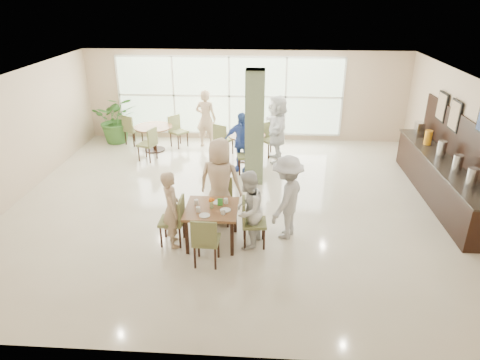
# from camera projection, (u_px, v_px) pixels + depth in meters

# --- Properties ---
(ground) EXTENTS (10.00, 10.00, 0.00)m
(ground) POSITION_uv_depth(u_px,v_px,m) (235.00, 202.00, 9.83)
(ground) COLOR beige
(ground) RESTS_ON ground
(room_shell) EXTENTS (10.00, 10.00, 10.00)m
(room_shell) POSITION_uv_depth(u_px,v_px,m) (234.00, 131.00, 9.12)
(room_shell) COLOR white
(room_shell) RESTS_ON ground
(window_bank) EXTENTS (7.00, 0.04, 7.00)m
(window_bank) POSITION_uv_depth(u_px,v_px,m) (229.00, 96.00, 13.33)
(window_bank) COLOR silver
(window_bank) RESTS_ON ground
(column) EXTENTS (0.45, 0.45, 2.80)m
(column) POSITION_uv_depth(u_px,v_px,m) (255.00, 128.00, 10.32)
(column) COLOR #5B6A4A
(column) RESTS_ON ground
(main_table) EXTENTS (0.98, 0.98, 0.75)m
(main_table) POSITION_uv_depth(u_px,v_px,m) (212.00, 212.00, 8.01)
(main_table) COLOR brown
(main_table) RESTS_ON ground
(round_table_left) EXTENTS (1.12, 1.12, 0.75)m
(round_table_left) POSITION_uv_depth(u_px,v_px,m) (154.00, 132.00, 12.71)
(round_table_left) COLOR brown
(round_table_left) RESTS_ON ground
(round_table_right) EXTENTS (1.05, 1.05, 0.75)m
(round_table_right) POSITION_uv_depth(u_px,v_px,m) (247.00, 141.00, 12.01)
(round_table_right) COLOR brown
(round_table_right) RESTS_ON ground
(chairs_main_table) EXTENTS (2.03, 1.92, 0.95)m
(chairs_main_table) POSITION_uv_depth(u_px,v_px,m) (213.00, 221.00, 8.08)
(chairs_main_table) COLOR #636738
(chairs_main_table) RESTS_ON ground
(chairs_table_left) EXTENTS (2.08, 1.90, 0.95)m
(chairs_table_left) POSITION_uv_depth(u_px,v_px,m) (153.00, 135.00, 12.77)
(chairs_table_left) COLOR #636738
(chairs_table_left) RESTS_ON ground
(chairs_table_right) EXTENTS (1.96, 1.88, 0.95)m
(chairs_table_right) POSITION_uv_depth(u_px,v_px,m) (247.00, 145.00, 11.99)
(chairs_table_right) COLOR #636738
(chairs_table_right) RESTS_ON ground
(tabletop_clutter) EXTENTS (0.71, 0.74, 0.21)m
(tabletop_clutter) POSITION_uv_depth(u_px,v_px,m) (213.00, 206.00, 7.93)
(tabletop_clutter) COLOR white
(tabletop_clutter) RESTS_ON main_table
(buffet_counter) EXTENTS (0.64, 4.70, 1.95)m
(buffet_counter) POSITION_uv_depth(u_px,v_px,m) (441.00, 176.00, 9.79)
(buffet_counter) COLOR black
(buffet_counter) RESTS_ON ground
(framed_art_a) EXTENTS (0.05, 0.55, 0.70)m
(framed_art_a) POSITION_uv_depth(u_px,v_px,m) (455.00, 116.00, 9.69)
(framed_art_a) COLOR black
(framed_art_a) RESTS_ON ground
(framed_art_b) EXTENTS (0.05, 0.55, 0.70)m
(framed_art_b) POSITION_uv_depth(u_px,v_px,m) (442.00, 107.00, 10.41)
(framed_art_b) COLOR black
(framed_art_b) RESTS_ON ground
(potted_plant) EXTENTS (1.57, 1.57, 1.48)m
(potted_plant) POSITION_uv_depth(u_px,v_px,m) (117.00, 119.00, 13.35)
(potted_plant) COLOR #3A6D2B
(potted_plant) RESTS_ON ground
(teen_left) EXTENTS (0.54, 0.64, 1.50)m
(teen_left) POSITION_uv_depth(u_px,v_px,m) (172.00, 209.00, 7.92)
(teen_left) COLOR tan
(teen_left) RESTS_ON ground
(teen_far) EXTENTS (0.96, 0.64, 1.81)m
(teen_far) POSITION_uv_depth(u_px,v_px,m) (220.00, 181.00, 8.68)
(teen_far) COLOR tan
(teen_far) RESTS_ON ground
(teen_right) EXTENTS (0.76, 0.87, 1.51)m
(teen_right) POSITION_uv_depth(u_px,v_px,m) (248.00, 210.00, 7.88)
(teen_right) COLOR white
(teen_right) RESTS_ON ground
(teen_standing) EXTENTS (1.01, 1.25, 1.68)m
(teen_standing) POSITION_uv_depth(u_px,v_px,m) (287.00, 198.00, 8.16)
(teen_standing) COLOR #B7B7B9
(teen_standing) RESTS_ON ground
(adult_a) EXTENTS (1.03, 0.74, 1.59)m
(adult_a) POSITION_uv_depth(u_px,v_px,m) (241.00, 142.00, 11.22)
(adult_a) COLOR #3D5CB8
(adult_a) RESTS_ON ground
(adult_b) EXTENTS (0.86, 1.78, 1.87)m
(adult_b) POSITION_uv_depth(u_px,v_px,m) (277.00, 129.00, 11.81)
(adult_b) COLOR white
(adult_b) RESTS_ON ground
(adult_standing) EXTENTS (0.72, 0.54, 1.76)m
(adult_standing) POSITION_uv_depth(u_px,v_px,m) (206.00, 119.00, 12.90)
(adult_standing) COLOR tan
(adult_standing) RESTS_ON ground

